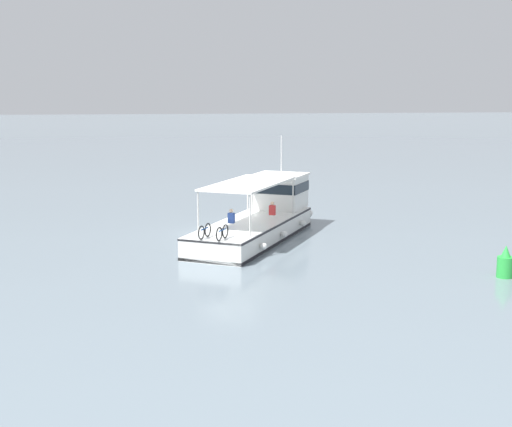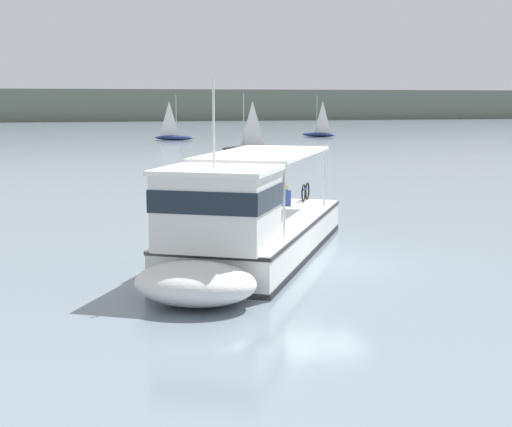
# 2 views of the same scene
# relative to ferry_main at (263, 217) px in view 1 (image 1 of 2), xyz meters

# --- Properties ---
(ground_plane) EXTENTS (400.00, 400.00, 0.00)m
(ground_plane) POSITION_rel_ferry_main_xyz_m (2.22, -0.47, -1.01)
(ground_plane) COLOR slate
(ferry_main) EXTENTS (8.98, 12.57, 5.32)m
(ferry_main) POSITION_rel_ferry_main_xyz_m (0.00, 0.00, 0.00)
(ferry_main) COLOR white
(ferry_main) RESTS_ON ground
(channel_buoy) EXTENTS (0.70, 0.70, 1.40)m
(channel_buoy) POSITION_rel_ferry_main_xyz_m (-8.90, 10.27, -0.45)
(channel_buoy) COLOR green
(channel_buoy) RESTS_ON ground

